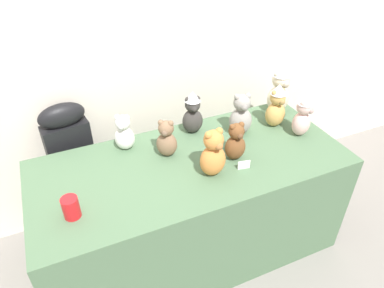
{
  "coord_description": "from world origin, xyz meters",
  "views": [
    {
      "loc": [
        -0.64,
        -1.19,
        1.99
      ],
      "look_at": [
        0.0,
        0.25,
        0.86
      ],
      "focal_mm": 32.9,
      "sensor_mm": 36.0,
      "label": 1
    }
  ],
  "objects": [
    {
      "name": "name_card_front_left",
      "position": [
        0.24,
        0.07,
        0.77
      ],
      "size": [
        0.07,
        0.02,
        0.05
      ],
      "primitive_type": "cube",
      "rotation": [
        0.0,
        0.0,
        -0.18
      ],
      "color": "white",
      "rests_on": "display_table"
    },
    {
      "name": "wall_back",
      "position": [
        0.0,
        0.9,
        1.3
      ],
      "size": [
        7.0,
        0.08,
        2.6
      ],
      "primitive_type": "cube",
      "color": "silver",
      "rests_on": "ground_plane"
    },
    {
      "name": "teddy_bear_honey",
      "position": [
        0.65,
        0.38,
        0.89
      ],
      "size": [
        0.14,
        0.12,
        0.29
      ],
      "rotation": [
        0.0,
        0.0,
        0.08
      ],
      "color": "tan",
      "rests_on": "display_table"
    },
    {
      "name": "teddy_bear_mocha",
      "position": [
        -0.11,
        0.36,
        0.85
      ],
      "size": [
        0.16,
        0.15,
        0.23
      ],
      "rotation": [
        0.0,
        0.0,
        -0.56
      ],
      "color": "#7F6047",
      "rests_on": "display_table"
    },
    {
      "name": "ground_plane",
      "position": [
        0.0,
        0.0,
        0.0
      ],
      "size": [
        10.0,
        10.0,
        0.0
      ],
      "primitive_type": "plane",
      "color": "gray"
    },
    {
      "name": "teddy_bear_ginger",
      "position": [
        0.06,
        0.11,
        0.87
      ],
      "size": [
        0.16,
        0.14,
        0.28
      ],
      "rotation": [
        0.0,
        0.0,
        0.16
      ],
      "color": "#D17F3D",
      "rests_on": "display_table"
    },
    {
      "name": "teddy_bear_chestnut",
      "position": [
        0.24,
        0.18,
        0.85
      ],
      "size": [
        0.12,
        0.11,
        0.24
      ],
      "rotation": [
        0.0,
        0.0,
        0.0
      ],
      "color": "brown",
      "rests_on": "display_table"
    },
    {
      "name": "party_cup_red",
      "position": [
        -0.68,
        0.1,
        0.8
      ],
      "size": [
        0.08,
        0.08,
        0.11
      ],
      "primitive_type": "cylinder",
      "color": "red",
      "rests_on": "display_table"
    },
    {
      "name": "teddy_bear_snow",
      "position": [
        -0.31,
        0.52,
        0.85
      ],
      "size": [
        0.15,
        0.14,
        0.23
      ],
      "rotation": [
        0.0,
        0.0,
        -0.5
      ],
      "color": "white",
      "rests_on": "display_table"
    },
    {
      "name": "teddy_bear_ash",
      "position": [
        0.39,
        0.39,
        0.87
      ],
      "size": [
        0.17,
        0.15,
        0.28
      ],
      "rotation": [
        0.0,
        0.0,
        -0.22
      ],
      "color": "gray",
      "rests_on": "display_table"
    },
    {
      "name": "teddy_bear_cream",
      "position": [
        0.77,
        0.53,
        0.91
      ],
      "size": [
        0.16,
        0.14,
        0.34
      ],
      "rotation": [
        0.0,
        0.0,
        0.07
      ],
      "color": "beige",
      "rests_on": "display_table"
    },
    {
      "name": "teddy_bear_blush",
      "position": [
        0.73,
        0.23,
        0.88
      ],
      "size": [
        0.16,
        0.15,
        0.28
      ],
      "rotation": [
        0.0,
        0.0,
        0.46
      ],
      "color": "beige",
      "rests_on": "display_table"
    },
    {
      "name": "instrument_case",
      "position": [
        -0.62,
        0.78,
        0.5
      ],
      "size": [
        0.29,
        0.16,
        0.98
      ],
      "rotation": [
        0.0,
        0.0,
        0.15
      ],
      "color": "black",
      "rests_on": "ground_plane"
    },
    {
      "name": "teddy_bear_charcoal",
      "position": [
        0.13,
        0.53,
        0.88
      ],
      "size": [
        0.15,
        0.13,
        0.28
      ],
      "rotation": [
        0.0,
        0.0,
        -0.17
      ],
      "color": "#383533",
      "rests_on": "display_table"
    },
    {
      "name": "display_table",
      "position": [
        0.0,
        0.25,
        0.37
      ],
      "size": [
        1.8,
        0.79,
        0.74
      ],
      "primitive_type": "cube",
      "color": "#4C6B4C",
      "rests_on": "ground_plane"
    }
  ]
}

